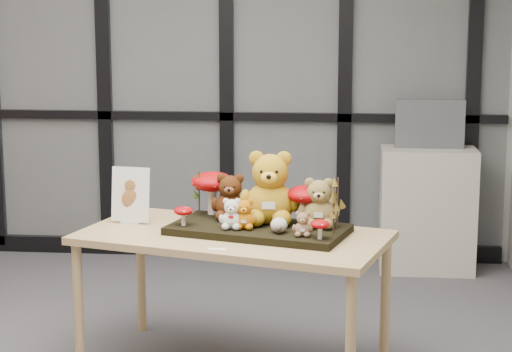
# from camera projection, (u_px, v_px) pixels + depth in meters

# --- Properties ---
(room_shell) EXTENTS (5.00, 5.00, 5.00)m
(room_shell) POSITION_uv_depth(u_px,v_px,m) (61.00, 42.00, 4.22)
(room_shell) COLOR #AFACA5
(room_shell) RESTS_ON floor
(glass_partition) EXTENTS (4.90, 0.06, 2.78)m
(glass_partition) POSITION_uv_depth(u_px,v_px,m) (165.00, 65.00, 6.69)
(glass_partition) COLOR #2D383F
(glass_partition) RESTS_ON floor
(display_table) EXTENTS (1.68, 1.15, 0.71)m
(display_table) POSITION_uv_depth(u_px,v_px,m) (233.00, 247.00, 4.67)
(display_table) COLOR tan
(display_table) RESTS_ON floor
(diorama_tray) EXTENTS (0.96, 0.66, 0.04)m
(diorama_tray) POSITION_uv_depth(u_px,v_px,m) (258.00, 230.00, 4.67)
(diorama_tray) COLOR black
(diorama_tray) RESTS_ON display_table
(bear_pooh_yellow) EXTENTS (0.38, 0.36, 0.41)m
(bear_pooh_yellow) POSITION_uv_depth(u_px,v_px,m) (270.00, 183.00, 4.70)
(bear_pooh_yellow) COLOR #B58617
(bear_pooh_yellow) RESTS_ON diorama_tray
(bear_brown_medium) EXTENTS (0.24, 0.23, 0.26)m
(bear_brown_medium) POSITION_uv_depth(u_px,v_px,m) (230.00, 194.00, 4.79)
(bear_brown_medium) COLOR #401D0A
(bear_brown_medium) RESTS_ON diorama_tray
(bear_tan_back) EXTENTS (0.25, 0.24, 0.27)m
(bear_tan_back) POSITION_uv_depth(u_px,v_px,m) (319.00, 200.00, 4.62)
(bear_tan_back) COLOR olive
(bear_tan_back) RESTS_ON diorama_tray
(bear_small_yellow) EXTENTS (0.15, 0.14, 0.17)m
(bear_small_yellow) POSITION_uv_depth(u_px,v_px,m) (245.00, 212.00, 4.59)
(bear_small_yellow) COLOR #BC680A
(bear_small_yellow) RESTS_ON diorama_tray
(bear_white_bow) EXTENTS (0.16, 0.15, 0.17)m
(bear_white_bow) POSITION_uv_depth(u_px,v_px,m) (232.00, 212.00, 4.59)
(bear_white_bow) COLOR silver
(bear_white_bow) RESTS_ON diorama_tray
(bear_beige_small) EXTENTS (0.12, 0.12, 0.13)m
(bear_beige_small) POSITION_uv_depth(u_px,v_px,m) (303.00, 222.00, 4.45)
(bear_beige_small) COLOR #856445
(bear_beige_small) RESTS_ON diorama_tray
(plush_cream_hedgehog) EXTENTS (0.08, 0.07, 0.08)m
(plush_cream_hedgehog) POSITION_uv_depth(u_px,v_px,m) (279.00, 224.00, 4.52)
(plush_cream_hedgehog) COLOR beige
(plush_cream_hedgehog) RESTS_ON diorama_tray
(mushroom_back_left) EXTENTS (0.23, 0.23, 0.25)m
(mushroom_back_left) POSITION_uv_depth(u_px,v_px,m) (212.00, 191.00, 4.90)
(mushroom_back_left) COLOR #920408
(mushroom_back_left) RESTS_ON diorama_tray
(mushroom_back_right) EXTENTS (0.20, 0.20, 0.22)m
(mushroom_back_right) POSITION_uv_depth(u_px,v_px,m) (306.00, 203.00, 4.68)
(mushroom_back_right) COLOR #920408
(mushroom_back_right) RESTS_ON diorama_tray
(mushroom_front_left) EXTENTS (0.10, 0.10, 0.11)m
(mushroom_front_left) POSITION_uv_depth(u_px,v_px,m) (183.00, 215.00, 4.66)
(mushroom_front_left) COLOR #920408
(mushroom_front_left) RESTS_ON diorama_tray
(mushroom_front_right) EXTENTS (0.09, 0.09, 0.10)m
(mushroom_front_right) POSITION_uv_depth(u_px,v_px,m) (320.00, 228.00, 4.40)
(mushroom_front_right) COLOR #920408
(mushroom_front_right) RESTS_ON diorama_tray
(sprig_green_far_left) EXTENTS (0.05, 0.05, 0.23)m
(sprig_green_far_left) POSITION_uv_depth(u_px,v_px,m) (199.00, 194.00, 4.88)
(sprig_green_far_left) COLOR #1A310B
(sprig_green_far_left) RESTS_ON diorama_tray
(sprig_green_mid_left) EXTENTS (0.05, 0.05, 0.22)m
(sprig_green_mid_left) POSITION_uv_depth(u_px,v_px,m) (228.00, 195.00, 4.87)
(sprig_green_mid_left) COLOR #1A310B
(sprig_green_mid_left) RESTS_ON diorama_tray
(sprig_dry_far_right) EXTENTS (0.05, 0.05, 0.26)m
(sprig_dry_far_right) POSITION_uv_depth(u_px,v_px,m) (338.00, 203.00, 4.59)
(sprig_dry_far_right) COLOR brown
(sprig_dry_far_right) RESTS_ON diorama_tray
(sprig_dry_mid_right) EXTENTS (0.05, 0.05, 0.21)m
(sprig_dry_mid_right) POSITION_uv_depth(u_px,v_px,m) (334.00, 213.00, 4.48)
(sprig_dry_mid_right) COLOR brown
(sprig_dry_mid_right) RESTS_ON diorama_tray
(sprig_green_centre) EXTENTS (0.05, 0.05, 0.19)m
(sprig_green_centre) POSITION_uv_depth(u_px,v_px,m) (260.00, 200.00, 4.82)
(sprig_green_centre) COLOR #1A310B
(sprig_green_centre) RESTS_ON diorama_tray
(sign_holder) EXTENTS (0.21, 0.08, 0.30)m
(sign_holder) POSITION_uv_depth(u_px,v_px,m) (131.00, 197.00, 4.86)
(sign_holder) COLOR silver
(sign_holder) RESTS_ON display_table
(label_card) EXTENTS (0.09, 0.03, 0.00)m
(label_card) POSITION_uv_depth(u_px,v_px,m) (217.00, 249.00, 4.36)
(label_card) COLOR white
(label_card) RESTS_ON display_table
(cabinet) EXTENTS (0.65, 0.38, 0.87)m
(cabinet) POSITION_uv_depth(u_px,v_px,m) (427.00, 210.00, 6.47)
(cabinet) COLOR #B0A99D
(cabinet) RESTS_ON floor
(monitor) EXTENTS (0.47, 0.05, 0.34)m
(monitor) POSITION_uv_depth(u_px,v_px,m) (430.00, 124.00, 6.38)
(monitor) COLOR #4F5257
(monitor) RESTS_ON cabinet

